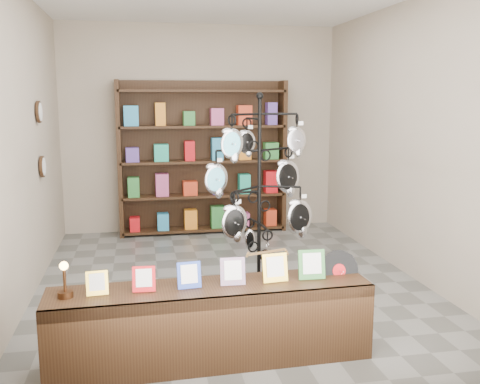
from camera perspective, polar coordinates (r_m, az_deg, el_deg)
The scene contains 6 objects.
ground at distance 5.80m, azimuth -1.05°, elevation -9.65°, with size 5.00×5.00×0.00m, color slate.
room_envelope at distance 5.46m, azimuth -1.11°, elevation 8.97°, with size 5.00×5.00×5.00m.
display_tree at distance 4.84m, azimuth 2.07°, elevation 0.57°, with size 1.03×0.99×2.00m.
front_shelf at distance 4.10m, azimuth -3.05°, elevation -13.79°, with size 2.38×0.55×0.84m.
back_shelving at distance 7.79m, azimuth -3.97°, elevation 3.17°, with size 2.42×0.36×2.20m.
wall_clocks at distance 6.28m, azimuth -20.49°, elevation 5.27°, with size 0.03×0.24×0.84m.
Camera 1 is at (-0.93, -5.38, 1.94)m, focal length 40.00 mm.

